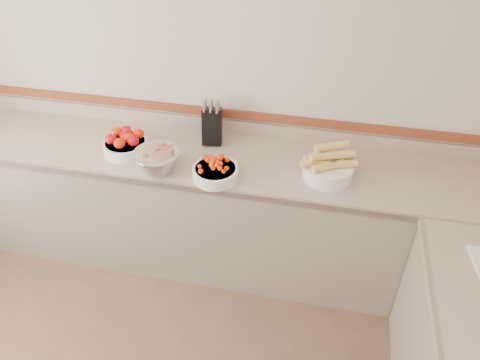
% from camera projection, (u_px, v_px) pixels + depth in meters
% --- Properties ---
extents(back_wall, '(4.00, 0.00, 4.00)m').
position_uv_depth(back_wall, '(208.00, 77.00, 3.03)').
color(back_wall, beige).
rests_on(back_wall, ground_plane).
extents(counter_back, '(4.00, 0.65, 1.08)m').
position_uv_depth(counter_back, '(201.00, 207.00, 3.29)').
color(counter_back, tan).
rests_on(counter_back, ground_plane).
extents(knife_block, '(0.15, 0.17, 0.31)m').
position_uv_depth(knife_block, '(212.00, 125.00, 3.07)').
color(knife_block, black).
rests_on(knife_block, counter_back).
extents(tomato_bowl, '(0.29, 0.29, 0.14)m').
position_uv_depth(tomato_bowl, '(126.00, 143.00, 3.02)').
color(tomato_bowl, white).
rests_on(tomato_bowl, counter_back).
extents(cherry_tomato_bowl, '(0.28, 0.28, 0.15)m').
position_uv_depth(cherry_tomato_bowl, '(216.00, 171.00, 2.80)').
color(cherry_tomato_bowl, white).
rests_on(cherry_tomato_bowl, counter_back).
extents(corn_bowl, '(0.34, 0.31, 0.23)m').
position_uv_depth(corn_bowl, '(328.00, 167.00, 2.80)').
color(corn_bowl, white).
rests_on(corn_bowl, counter_back).
extents(rhubarb_bowl, '(0.29, 0.29, 0.16)m').
position_uv_depth(rhubarb_bowl, '(157.00, 159.00, 2.84)').
color(rhubarb_bowl, '#B2B2BA').
rests_on(rhubarb_bowl, counter_back).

